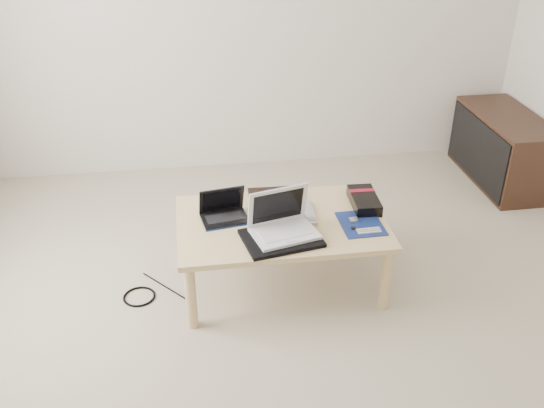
{
  "coord_description": "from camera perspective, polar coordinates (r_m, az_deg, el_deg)",
  "views": [
    {
      "loc": [
        -0.47,
        -2.26,
        2.07
      ],
      "look_at": [
        -0.06,
        0.44,
        0.51
      ],
      "focal_mm": 40.0,
      "sensor_mm": 36.0,
      "label": 1
    }
  ],
  "objects": [
    {
      "name": "ground",
      "position": [
        3.1,
        2.42,
        -12.18
      ],
      "size": [
        4.0,
        4.0,
        0.0
      ],
      "primitive_type": "plane",
      "color": "#C0B19B",
      "rests_on": "ground"
    },
    {
      "name": "remote",
      "position": [
        3.27,
        3.49,
        -0.82
      ],
      "size": [
        0.07,
        0.25,
        0.02
      ],
      "color": "#B6B6BB",
      "rests_on": "coffee_table"
    },
    {
      "name": "floor_cable_trail",
      "position": [
        3.45,
        -10.14,
        -7.58
      ],
      "size": [
        0.24,
        0.27,
        0.01
      ],
      "primitive_type": "cylinder",
      "rotation": [
        1.57,
        0.0,
        0.72
      ],
      "color": "black",
      "rests_on": "ground"
    },
    {
      "name": "gpu_box",
      "position": [
        3.38,
        8.66,
        0.34
      ],
      "size": [
        0.15,
        0.29,
        0.06
      ],
      "color": "black",
      "rests_on": "coffee_table"
    },
    {
      "name": "media_cabinet",
      "position": [
        4.7,
        20.86,
        4.91
      ],
      "size": [
        0.41,
        0.9,
        0.5
      ],
      "color": "#392117",
      "rests_on": "ground"
    },
    {
      "name": "coffee_table",
      "position": [
        3.24,
        0.86,
        -2.33
      ],
      "size": [
        1.1,
        0.7,
        0.4
      ],
      "color": "#D2B17E",
      "rests_on": "ground"
    },
    {
      "name": "motherboard",
      "position": [
        3.22,
        8.38,
        -1.83
      ],
      "size": [
        0.22,
        0.27,
        0.01
      ],
      "color": "#0B184C",
      "rests_on": "coffee_table"
    },
    {
      "name": "book",
      "position": [
        3.39,
        0.16,
        0.53
      ],
      "size": [
        0.28,
        0.24,
        0.03
      ],
      "color": "black",
      "rests_on": "coffee_table"
    },
    {
      "name": "netbook",
      "position": [
        3.23,
        -4.56,
        -0.79
      ],
      "size": [
        0.27,
        0.21,
        0.17
      ],
      "color": "black",
      "rests_on": "coffee_table"
    },
    {
      "name": "neoprene_sleeve",
      "position": [
        3.05,
        0.88,
        -3.24
      ],
      "size": [
        0.42,
        0.34,
        0.02
      ],
      "primitive_type": "cube",
      "rotation": [
        0.0,
        0.0,
        0.19
      ],
      "color": "black",
      "rests_on": "coffee_table"
    },
    {
      "name": "floor_cable_coil",
      "position": [
        3.4,
        -12.39,
        -8.51
      ],
      "size": [
        0.21,
        0.21,
        0.01
      ],
      "primitive_type": "torus",
      "rotation": [
        0.0,
        0.0,
        0.28
      ],
      "color": "black",
      "rests_on": "ground"
    },
    {
      "name": "white_laptop",
      "position": [
        3.06,
        0.98,
        -1.88
      ],
      "size": [
        0.36,
        0.29,
        0.23
      ],
      "color": "silver",
      "rests_on": "neoprene_sleeve"
    },
    {
      "name": "tablet",
      "position": [
        3.19,
        1.03,
        -1.66
      ],
      "size": [
        0.26,
        0.21,
        0.01
      ],
      "color": "black",
      "rests_on": "coffee_table"
    },
    {
      "name": "cable_coil",
      "position": [
        3.13,
        -0.13,
        -2.33
      ],
      "size": [
        0.11,
        0.11,
        0.01
      ],
      "primitive_type": "torus",
      "rotation": [
        0.0,
        0.0,
        -0.19
      ],
      "color": "black",
      "rests_on": "coffee_table"
    }
  ]
}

